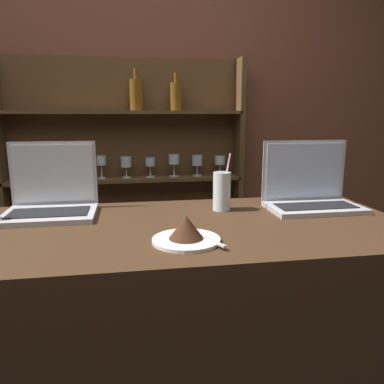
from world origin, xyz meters
TOP-DOWN VIEW (x-y plane):
  - bar_counter at (0.00, 0.35)m, footprint 1.82×0.69m
  - back_wall at (0.00, 1.66)m, footprint 7.00×0.06m
  - back_shelf at (-0.02, 1.58)m, footprint 1.47×0.18m
  - laptop_near at (-0.28, 0.56)m, footprint 0.31×0.25m
  - laptop_far at (0.68, 0.49)m, footprint 0.34×0.21m
  - cake_plate at (0.15, 0.18)m, footprint 0.19×0.19m
  - water_glass at (0.33, 0.51)m, footprint 0.07×0.07m

SIDE VIEW (x-z plane):
  - bar_counter at x=0.00m, z-range 0.00..0.96m
  - back_shelf at x=-0.02m, z-range 0.04..1.69m
  - cake_plate at x=0.15m, z-range 0.95..1.02m
  - laptop_near at x=-0.28m, z-range 0.88..1.14m
  - laptop_far at x=0.68m, z-range 0.89..1.14m
  - water_glass at x=0.33m, z-range 0.92..1.13m
  - back_wall at x=0.00m, z-range 0.00..2.70m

